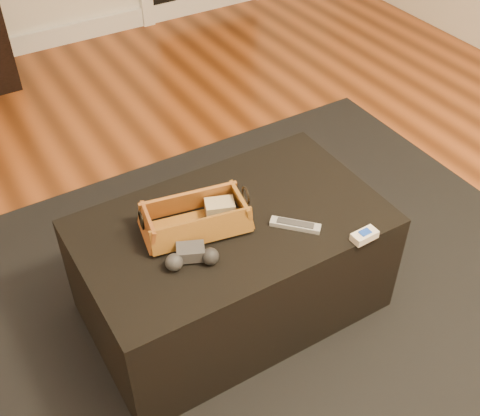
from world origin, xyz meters
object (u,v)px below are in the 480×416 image
wicker_basket (196,219)px  tv_remote (192,227)px  silver_remote (295,225)px  cream_gadget (364,236)px  game_controller (192,256)px  ottoman (232,265)px

wicker_basket → tv_remote: bearing=-153.8°
silver_remote → cream_gadget: (0.15, -0.16, 0.01)m
tv_remote → game_controller: (-0.06, -0.12, 0.01)m
silver_remote → cream_gadget: bearing=-45.7°
wicker_basket → cream_gadget: (0.43, -0.31, -0.03)m
tv_remote → cream_gadget: (0.45, -0.30, -0.01)m
tv_remote → game_controller: 0.13m
wicker_basket → silver_remote: (0.28, -0.16, -0.03)m
silver_remote → cream_gadget: 0.22m
ottoman → game_controller: game_controller is taller
ottoman → cream_gadget: cream_gadget is taller
tv_remote → silver_remote: tv_remote is taller
ottoman → wicker_basket: (-0.12, 0.03, 0.25)m
ottoman → silver_remote: silver_remote is taller
cream_gadget → wicker_basket: bearing=143.8°
wicker_basket → ottoman: bearing=-12.6°
ottoman → wicker_basket: wicker_basket is taller
wicker_basket → game_controller: (-0.08, -0.13, -0.01)m
cream_gadget → silver_remote: bearing=134.3°
tv_remote → silver_remote: 0.33m
ottoman → game_controller: (-0.20, -0.10, 0.24)m
ottoman → cream_gadget: (0.31, -0.29, 0.22)m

